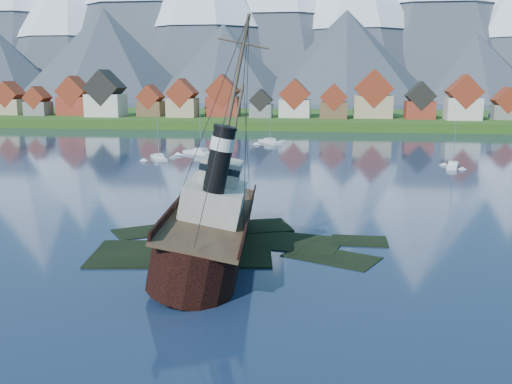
# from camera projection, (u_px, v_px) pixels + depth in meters

# --- Properties ---
(ground) EXTENTS (1400.00, 1400.00, 0.00)m
(ground) POSITION_uv_depth(u_px,v_px,m) (215.00, 250.00, 59.28)
(ground) COLOR #16243E
(ground) RESTS_ON ground
(shoal) EXTENTS (31.71, 21.24, 1.14)m
(shoal) POSITION_uv_depth(u_px,v_px,m) (236.00, 247.00, 61.21)
(shoal) COLOR black
(shoal) RESTS_ON ground
(shore_bank) EXTENTS (600.00, 80.00, 3.20)m
(shore_bank) POSITION_uv_depth(u_px,v_px,m) (302.00, 122.00, 224.40)
(shore_bank) COLOR #1D4513
(shore_bank) RESTS_ON ground
(seawall) EXTENTS (600.00, 2.50, 2.00)m
(seawall) POSITION_uv_depth(u_px,v_px,m) (296.00, 131.00, 187.49)
(seawall) COLOR #3F3D38
(seawall) RESTS_ON ground
(town) EXTENTS (250.96, 16.69, 17.30)m
(town) POSITION_uv_depth(u_px,v_px,m) (210.00, 100.00, 209.61)
(town) COLOR maroon
(town) RESTS_ON ground
(tugboat_wreck) EXTENTS (7.28, 31.38, 24.87)m
(tugboat_wreck) POSITION_uv_depth(u_px,v_px,m) (208.00, 221.00, 58.26)
(tugboat_wreck) COLOR black
(tugboat_wreck) RESTS_ON ground
(sailboat_a) EXTENTS (5.71, 8.12, 9.94)m
(sailboat_a) POSITION_uv_depth(u_px,v_px,m) (159.00, 158.00, 123.41)
(sailboat_a) COLOR silver
(sailboat_a) RESTS_ON ground
(sailboat_c) EXTENTS (9.23, 6.83, 12.07)m
(sailboat_c) POSITION_uv_depth(u_px,v_px,m) (201.00, 153.00, 131.12)
(sailboat_c) COLOR silver
(sailboat_c) RESTS_ON ground
(sailboat_d) EXTENTS (3.72, 7.57, 10.03)m
(sailboat_d) POSITION_uv_depth(u_px,v_px,m) (453.00, 166.00, 112.36)
(sailboat_d) COLOR silver
(sailboat_d) RESTS_ON ground
(sailboat_e) EXTENTS (7.32, 9.80, 11.56)m
(sailboat_e) POSITION_uv_depth(u_px,v_px,m) (270.00, 143.00, 152.79)
(sailboat_e) COLOR silver
(sailboat_e) RESTS_ON ground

